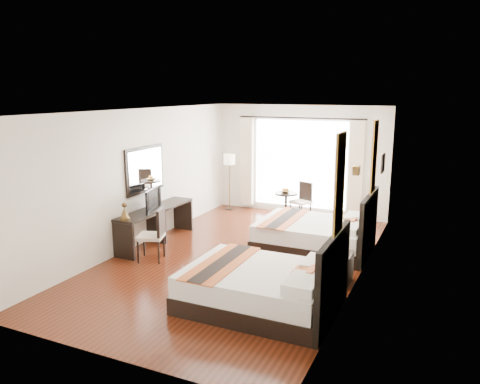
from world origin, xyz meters
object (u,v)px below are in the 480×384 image
at_px(television, 150,199).
at_px(floor_lamp, 229,163).
at_px(bed_near, 265,286).
at_px(table_lamp, 341,238).
at_px(vase, 336,254).
at_px(fruit_bowl, 285,192).
at_px(nightstand, 338,268).
at_px(console_desk, 156,225).
at_px(bed_far, 317,234).
at_px(desk_chair, 152,244).
at_px(window_chair, 301,207).
at_px(side_table, 286,205).

bearing_deg(television, floor_lamp, -17.37).
relative_size(bed_near, table_lamp, 5.58).
xyz_separation_m(vase, fruit_bowl, (-2.14, 3.66, 0.11)).
bearing_deg(table_lamp, television, 176.87).
relative_size(nightstand, vase, 4.00).
bearing_deg(floor_lamp, nightstand, -44.25).
bearing_deg(console_desk, television, -84.84).
bearing_deg(television, bed_far, -84.22).
relative_size(desk_chair, floor_lamp, 0.67).
relative_size(television, window_chair, 0.90).
bearing_deg(console_desk, window_chair, 55.22).
distance_m(television, window_chair, 4.07).
xyz_separation_m(nightstand, table_lamp, (0.02, 0.06, 0.52)).
relative_size(television, side_table, 1.25).
bearing_deg(bed_near, console_desk, 149.89).
bearing_deg(floor_lamp, console_desk, -92.91).
height_order(bed_near, television, bed_near).
bearing_deg(vase, television, 173.26).
height_order(bed_near, console_desk, bed_near).
distance_m(bed_far, side_table, 2.44).
xyz_separation_m(table_lamp, fruit_bowl, (-2.17, 3.41, -0.09)).
xyz_separation_m(nightstand, desk_chair, (-3.44, -0.39, 0.05)).
bearing_deg(table_lamp, bed_far, 119.03).
distance_m(table_lamp, console_desk, 4.03).
relative_size(bed_near, side_table, 3.41).
bearing_deg(bed_near, floor_lamp, 120.92).
relative_size(vase, fruit_bowl, 0.55).
bearing_deg(bed_near, window_chair, 101.32).
height_order(bed_far, side_table, bed_far).
height_order(bed_near, side_table, bed_near).
height_order(bed_far, table_lamp, bed_far).
height_order(vase, floor_lamp, floor_lamp).
height_order(floor_lamp, fruit_bowl, floor_lamp).
bearing_deg(nightstand, window_chair, 115.95).
bearing_deg(television, side_table, -44.30).
relative_size(console_desk, fruit_bowl, 9.28).
height_order(vase, side_table, side_table).
height_order(nightstand, console_desk, console_desk).
bearing_deg(bed_near, desk_chair, 160.28).
bearing_deg(floor_lamp, desk_chair, -85.00).
xyz_separation_m(bed_near, table_lamp, (0.80, 1.41, 0.45)).
bearing_deg(fruit_bowl, bed_far, -55.35).
bearing_deg(side_table, bed_near, -74.40).
relative_size(vase, window_chair, 0.15).
xyz_separation_m(floor_lamp, fruit_bowl, (1.65, -0.23, -0.59)).
xyz_separation_m(bed_near, desk_chair, (-2.67, 0.96, -0.02)).
xyz_separation_m(table_lamp, window_chair, (-1.80, 3.59, -0.50)).
relative_size(television, floor_lamp, 0.54).
bearing_deg(side_table, floor_lamp, 173.26).
bearing_deg(side_table, desk_chair, -108.60).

